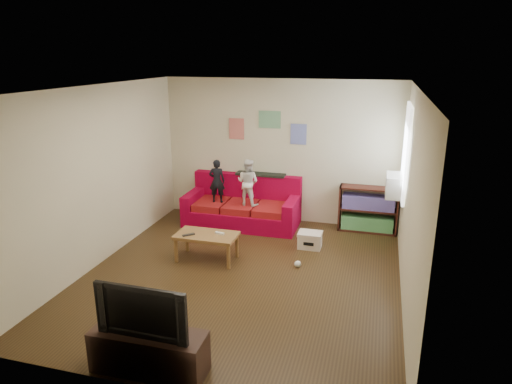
% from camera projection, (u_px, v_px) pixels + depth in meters
% --- Properties ---
extents(room_shell, '(4.52, 5.02, 2.72)m').
position_uv_depth(room_shell, '(241.00, 188.00, 6.32)').
color(room_shell, '#3F2B15').
rests_on(room_shell, ground).
extents(sofa, '(2.12, 0.97, 0.93)m').
position_uv_depth(sofa, '(243.00, 208.00, 8.68)').
color(sofa, '#A0012B').
rests_on(sofa, ground).
extents(child_a, '(0.33, 0.24, 0.82)m').
position_uv_depth(child_a, '(217.00, 181.00, 8.48)').
color(child_a, black).
rests_on(child_a, sofa).
extents(child_b, '(0.48, 0.41, 0.87)m').
position_uv_depth(child_b, '(248.00, 182.00, 8.32)').
color(child_b, white).
rests_on(child_b, sofa).
extents(coffee_table, '(0.96, 0.53, 0.43)m').
position_uv_depth(coffee_table, '(207.00, 238.00, 7.13)').
color(coffee_table, olive).
rests_on(coffee_table, ground).
extents(remote, '(0.18, 0.17, 0.02)m').
position_uv_depth(remote, '(189.00, 235.00, 7.06)').
color(remote, black).
rests_on(remote, coffee_table).
extents(game_controller, '(0.16, 0.07, 0.03)m').
position_uv_depth(game_controller, '(220.00, 233.00, 7.10)').
color(game_controller, white).
rests_on(game_controller, coffee_table).
extents(bookshelf, '(1.04, 0.31, 0.84)m').
position_uv_depth(bookshelf, '(368.00, 212.00, 8.29)').
color(bookshelf, '#3F1A12').
rests_on(bookshelf, ground).
extents(window, '(0.04, 1.08, 1.48)m').
position_uv_depth(window, '(406.00, 152.00, 7.19)').
color(window, white).
rests_on(window, room_shell).
extents(ac_unit, '(0.28, 0.55, 0.35)m').
position_uv_depth(ac_unit, '(395.00, 186.00, 7.38)').
color(ac_unit, '#B7B2A3').
rests_on(ac_unit, window).
extents(artwork_left, '(0.30, 0.01, 0.40)m').
position_uv_depth(artwork_left, '(237.00, 129.00, 8.71)').
color(artwork_left, '#D87266').
rests_on(artwork_left, room_shell).
extents(artwork_center, '(0.42, 0.01, 0.32)m').
position_uv_depth(artwork_center, '(270.00, 120.00, 8.48)').
color(artwork_center, '#72B27F').
rests_on(artwork_center, room_shell).
extents(artwork_right, '(0.30, 0.01, 0.38)m').
position_uv_depth(artwork_right, '(298.00, 134.00, 8.42)').
color(artwork_right, '#727FCC').
rests_on(artwork_right, room_shell).
extents(file_box, '(0.40, 0.30, 0.27)m').
position_uv_depth(file_box, '(310.00, 240.00, 7.63)').
color(file_box, white).
rests_on(file_box, ground).
extents(tv_stand, '(1.19, 0.41, 0.45)m').
position_uv_depth(tv_stand, '(149.00, 351.00, 4.64)').
color(tv_stand, '#3C261F').
rests_on(tv_stand, ground).
extents(television, '(0.97, 0.14, 0.56)m').
position_uv_depth(television, '(146.00, 308.00, 4.50)').
color(television, black).
rests_on(television, tv_stand).
extents(tissue, '(0.11, 0.11, 0.10)m').
position_uv_depth(tissue, '(298.00, 264.00, 6.96)').
color(tissue, white).
rests_on(tissue, ground).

